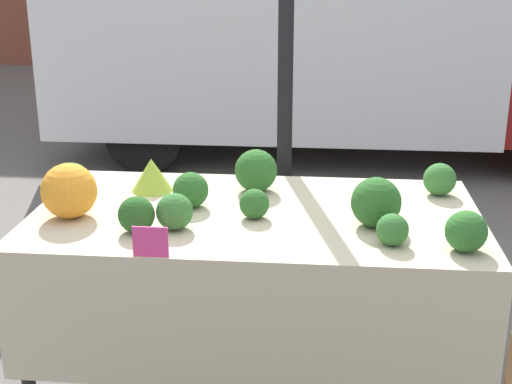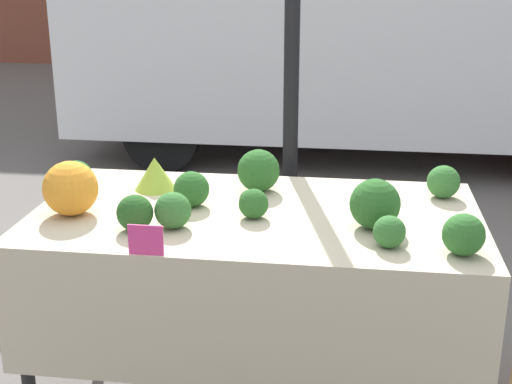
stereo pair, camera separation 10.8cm
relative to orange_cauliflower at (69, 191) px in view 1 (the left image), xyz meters
The scene contains 15 objects.
tent_pole 1.12m from the orange_cauliflower, 45.69° to the left, with size 0.07×0.07×2.46m.
market_table 0.72m from the orange_cauliflower, ahead, with size 1.71×0.93×0.84m.
orange_cauliflower is the anchor object (origin of this frame).
romanesco_head 0.41m from the orange_cauliflower, 55.19° to the left, with size 0.17×0.17×0.14m.
broccoli_head_0 0.69m from the orange_cauliflower, ahead, with size 0.11×0.11×0.11m.
broccoli_head_1 0.31m from the orange_cauliflower, 23.33° to the right, with size 0.13×0.13×0.13m.
broccoli_head_2 1.43m from the orange_cauliflower, ahead, with size 0.14×0.14×0.14m.
broccoli_head_3 0.42m from the orange_cauliflower, 11.39° to the right, with size 0.13×0.13×0.13m.
broccoli_head_4 1.13m from the orange_cauliflower, ahead, with size 0.18×0.18×0.18m.
broccoli_head_5 0.76m from the orange_cauliflower, 29.33° to the left, with size 0.18×0.18×0.18m.
broccoli_head_6 0.46m from the orange_cauliflower, 19.48° to the left, with size 0.14×0.14×0.14m.
broccoli_head_7 0.26m from the orange_cauliflower, 107.02° to the left, with size 0.14×0.14×0.14m.
broccoli_head_8 1.47m from the orange_cauliflower, 15.41° to the left, with size 0.13×0.13×0.13m.
broccoli_head_9 1.19m from the orange_cauliflower, ahead, with size 0.11×0.11×0.11m.
price_sign 0.51m from the orange_cauliflower, 40.73° to the right, with size 0.12×0.01×0.10m.
Camera 1 is at (0.24, -2.55, 1.79)m, focal length 50.00 mm.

